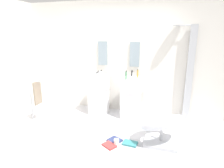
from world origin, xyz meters
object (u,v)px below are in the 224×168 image
(lounge_chair, at_px, (162,125))
(soap_bottle_grey, at_px, (98,74))
(pedestal_sink_left, at_px, (99,93))
(pedestal_sink_right, at_px, (131,96))
(soap_bottle_black, at_px, (132,73))
(magazine_navy, at_px, (115,140))
(towel_rack, at_px, (36,94))
(coffee_mug, at_px, (116,142))
(shower_column, at_px, (189,72))
(soap_bottle_amber, at_px, (138,74))
(soap_bottle_clear, at_px, (97,75))
(soap_bottle_white, at_px, (101,74))
(soap_bottle_green, at_px, (126,75))
(magazine_teal, at_px, (130,143))
(magazine_red, at_px, (109,145))

(lounge_chair, relative_size, soap_bottle_grey, 7.43)
(pedestal_sink_left, distance_m, soap_bottle_grey, 0.49)
(pedestal_sink_right, bearing_deg, soap_bottle_black, 96.26)
(pedestal_sink_left, bearing_deg, magazine_navy, -57.38)
(lounge_chair, xyz_separation_m, towel_rack, (-2.61, 0.13, 0.28))
(towel_rack, bearing_deg, coffee_mug, -13.09)
(shower_column, relative_size, soap_bottle_amber, 10.91)
(soap_bottle_clear, bearing_deg, soap_bottle_grey, 68.82)
(soap_bottle_white, distance_m, soap_bottle_green, 0.58)
(soap_bottle_black, relative_size, soap_bottle_green, 0.75)
(magazine_navy, bearing_deg, shower_column, 75.24)
(soap_bottle_amber, relative_size, soap_bottle_black, 1.30)
(pedestal_sink_right, height_order, soap_bottle_green, soap_bottle_green)
(shower_column, bearing_deg, pedestal_sink_right, -166.76)
(soap_bottle_clear, bearing_deg, soap_bottle_white, 29.84)
(towel_rack, xyz_separation_m, soap_bottle_clear, (1.15, 0.63, 0.35))
(shower_column, height_order, towel_rack, shower_column)
(magazine_teal, xyz_separation_m, soap_bottle_amber, (-0.10, 1.22, 0.98))
(lounge_chair, relative_size, towel_rack, 1.15)
(shower_column, xyz_separation_m, magazine_navy, (-1.25, -1.39, -1.06))
(magazine_red, height_order, soap_bottle_black, soap_bottle_black)
(pedestal_sink_right, xyz_separation_m, soap_bottle_grey, (-0.72, -0.13, 0.48))
(soap_bottle_black, relative_size, soap_bottle_clear, 1.19)
(magazine_teal, bearing_deg, magazine_navy, -178.60)
(soap_bottle_white, relative_size, soap_bottle_clear, 1.34)
(pedestal_sink_right, relative_size, soap_bottle_clear, 8.40)
(magazine_navy, bearing_deg, magazine_teal, 23.26)
(pedestal_sink_right, xyz_separation_m, soap_bottle_clear, (-0.74, -0.16, 0.46))
(lounge_chair, distance_m, soap_bottle_clear, 1.77)
(lounge_chair, bearing_deg, soap_bottle_amber, 121.02)
(towel_rack, distance_m, soap_bottle_black, 2.13)
(coffee_mug, bearing_deg, soap_bottle_amber, 84.85)
(lounge_chair, bearing_deg, soap_bottle_clear, 152.57)
(towel_rack, height_order, coffee_mug, towel_rack)
(soap_bottle_white, bearing_deg, lounge_chair, -30.33)
(magazine_navy, bearing_deg, lounge_chair, 40.62)
(pedestal_sink_left, relative_size, lounge_chair, 0.93)
(towel_rack, height_order, magazine_navy, towel_rack)
(shower_column, distance_m, lounge_chair, 1.48)
(towel_rack, xyz_separation_m, soap_bottle_grey, (1.16, 0.66, 0.36))
(shower_column, relative_size, coffee_mug, 18.69)
(lounge_chair, xyz_separation_m, coffee_mug, (-0.73, -0.30, -0.28))
(coffee_mug, distance_m, soap_bottle_clear, 1.58)
(magazine_navy, height_order, soap_bottle_white, soap_bottle_white)
(magazine_red, distance_m, magazine_navy, 0.19)
(shower_column, height_order, soap_bottle_white, shower_column)
(soap_bottle_white, bearing_deg, shower_column, 12.01)
(shower_column, relative_size, towel_rack, 2.16)
(towel_rack, relative_size, magazine_teal, 3.87)
(magazine_navy, xyz_separation_m, soap_bottle_amber, (0.18, 1.20, 0.98))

